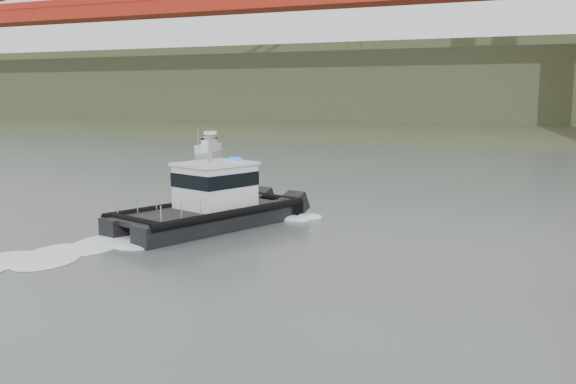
{
  "coord_description": "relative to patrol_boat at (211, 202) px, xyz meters",
  "views": [
    {
      "loc": [
        12.47,
        -21.79,
        7.22
      ],
      "look_at": [
        0.04,
        7.89,
        2.4
      ],
      "focal_mm": 40.0,
      "sensor_mm": 36.0,
      "label": 1
    }
  ],
  "objects": [
    {
      "name": "ground",
      "position": [
        5.09,
        -9.0,
        -1.38
      ],
      "size": [
        400.0,
        400.0,
        0.0
      ],
      "primitive_type": "plane",
      "color": "#50605B",
      "rests_on": "ground"
    },
    {
      "name": "patrol_boat",
      "position": [
        0.0,
        0.0,
        0.0
      ],
      "size": [
        7.63,
        12.06,
        5.5
      ],
      "rotation": [
        0.0,
        0.0,
        -0.34
      ],
      "color": "black",
      "rests_on": "ground"
    },
    {
      "name": "motorboat",
      "position": [
        -24.43,
        42.51,
        -0.63
      ],
      "size": [
        2.77,
        5.69,
        3.0
      ],
      "rotation": [
        0.0,
        0.0,
        0.18
      ],
      "color": "silver",
      "rests_on": "ground"
    },
    {
      "name": "headlands",
      "position": [
        5.09,
        116.5,
        5.67
      ],
      "size": [
        500.0,
        105.36,
        27.12
      ],
      "color": "#303E23",
      "rests_on": "ground"
    }
  ]
}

